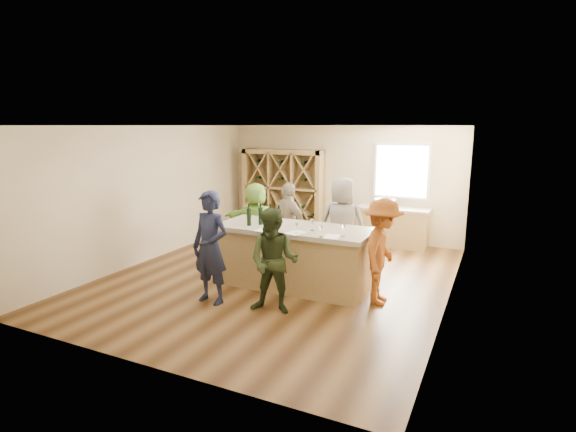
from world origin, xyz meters
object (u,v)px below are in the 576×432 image
at_px(tasting_counter_base, 294,259).
at_px(person_near_right, 274,261).
at_px(sink, 385,203).
at_px(person_far_left, 256,221).
at_px(wine_bottle_e, 279,218).
at_px(person_near_left, 210,247).
at_px(person_far_right, 342,226).
at_px(wine_bottle_b, 249,217).
at_px(wine_bottle_d, 270,218).
at_px(person_far_mid, 289,225).
at_px(wine_bottle_c, 260,216).
at_px(person_server, 382,252).
at_px(wine_rack, 283,192).

xyz_separation_m(tasting_counter_base, person_near_right, (0.21, -1.16, 0.30)).
relative_size(sink, person_far_left, 0.33).
bearing_deg(wine_bottle_e, tasting_counter_base, 25.96).
xyz_separation_m(person_near_left, person_far_right, (1.41, 2.30, 0.02)).
bearing_deg(person_far_left, wine_bottle_b, 103.36).
relative_size(wine_bottle_d, person_far_mid, 0.19).
bearing_deg(wine_bottle_e, sink, 74.61).
distance_m(wine_bottle_b, person_far_right, 1.86).
xyz_separation_m(wine_bottle_b, person_far_mid, (0.18, 1.23, -0.38)).
height_order(wine_bottle_c, person_far_right, person_far_right).
relative_size(tasting_counter_base, person_far_left, 1.58).
bearing_deg(wine_bottle_d, person_far_mid, 99.80).
distance_m(sink, person_far_mid, 2.84).
relative_size(wine_bottle_e, person_far_right, 0.16).
distance_m(person_near_right, person_far_mid, 2.28).
distance_m(person_far_mid, person_far_left, 0.87).
bearing_deg(wine_bottle_c, person_server, -0.14).
relative_size(wine_bottle_b, person_far_mid, 0.18).
height_order(wine_rack, person_near_right, wine_rack).
relative_size(tasting_counter_base, person_near_left, 1.44).
bearing_deg(person_far_left, tasting_counter_base, 128.56).
bearing_deg(person_server, person_near_right, 125.04).
bearing_deg(person_near_left, person_near_right, 9.17).
bearing_deg(tasting_counter_base, wine_rack, 118.64).
distance_m(person_near_right, person_far_right, 2.26).
distance_m(wine_bottle_b, wine_bottle_e, 0.54).
bearing_deg(person_far_left, person_far_right, 165.39).
xyz_separation_m(person_near_left, person_near_right, (1.10, 0.07, -0.10)).
bearing_deg(wine_bottle_c, person_far_left, 122.39).
height_order(wine_bottle_d, person_far_mid, person_far_mid).
distance_m(sink, person_server, 3.69).
height_order(person_near_right, person_far_left, person_far_left).
relative_size(wine_bottle_b, person_near_left, 0.17).
xyz_separation_m(person_server, person_far_mid, (-2.14, 1.09, 0.00)).
xyz_separation_m(wine_bottle_c, person_near_right, (0.81, -1.06, -0.43)).
distance_m(wine_bottle_e, person_near_left, 1.33).
relative_size(wine_rack, person_far_right, 1.19).
bearing_deg(wine_bottle_d, person_far_right, 55.03).
distance_m(person_near_left, person_server, 2.71).
bearing_deg(person_near_left, sink, 76.37).
height_order(person_far_mid, person_far_left, person_far_mid).
xyz_separation_m(wine_bottle_e, person_far_right, (0.75, 1.19, -0.30)).
height_order(person_near_left, person_far_right, person_far_right).
xyz_separation_m(person_near_right, person_far_right, (0.31, 2.24, 0.12)).
xyz_separation_m(wine_rack, tasting_counter_base, (1.94, -3.55, -0.60)).
height_order(person_server, person_far_left, person_server).
bearing_deg(person_near_left, person_far_right, 64.25).
xyz_separation_m(person_near_right, person_far_left, (-1.62, 2.34, 0.02)).
bearing_deg(person_far_left, wine_bottle_e, 120.86).
relative_size(person_near_right, person_far_mid, 0.94).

